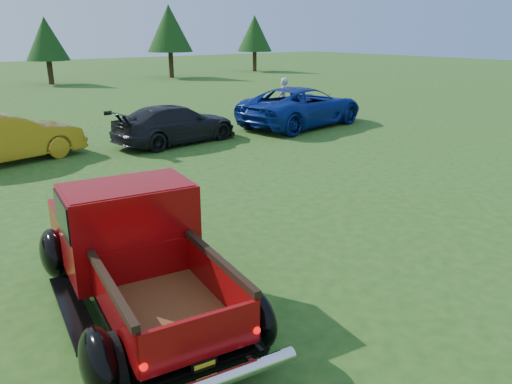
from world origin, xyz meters
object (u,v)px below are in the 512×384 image
Objects in this scene: tree_mid_right at (46,39)px; show_car_blue at (302,106)px; tree_far_east at (255,34)px; show_car_yellow at (4,138)px; tree_east at (169,28)px; spectator at (283,99)px; show_car_grey at (176,124)px; pickup_truck at (131,248)px.

tree_mid_right is 22.30m from show_car_blue.
tree_far_east is 33.49m from show_car_yellow.
tree_mid_right is 0.92× the size of tree_far_east.
show_car_yellow is at bearing -128.74° from tree_east.
spectator is at bearing -125.29° from tree_far_east.
show_car_blue reaches higher than show_car_yellow.
tree_mid_right is 1.03× the size of show_car_grey.
spectator is at bearing -14.85° from show_car_blue.
pickup_truck is at bearing -130.14° from tree_far_east.
tree_east is 9.06m from tree_far_east.
spectator reaches higher than show_car_yellow.
show_car_grey is (-2.50, -21.72, -2.36)m from tree_mid_right.
tree_mid_right is 0.94× the size of pickup_truck.
tree_far_east is 40.30m from pickup_truck.
tree_east is 34.36m from pickup_truck.
show_car_yellow is at bearing -139.78° from tree_far_east.
tree_mid_right reaches higher than show_car_grey.
show_car_yellow is 0.78× the size of show_car_blue.
pickup_truck is (-25.93, -30.76, -2.46)m from tree_far_east.
pickup_truck is 1.10× the size of show_car_grey.
spectator is (-15.01, -21.20, -2.38)m from tree_far_east.
show_car_grey is at bearing -132.70° from tree_far_east.
show_car_blue is (2.84, -22.01, -2.23)m from tree_mid_right.
show_car_grey is at bearing 66.03° from pickup_truck.
tree_far_east is at bearing 6.34° from tree_east.
tree_mid_right is at bearing -116.25° from spectator.
tree_far_east is (9.00, 1.00, -0.41)m from tree_east.
show_car_blue is at bearing 48.70° from spectator.
pickup_truck is at bearing -104.69° from tree_mid_right.
tree_far_east reaches higher than tree_mid_right.
tree_east is 21.26m from spectator.
show_car_blue reaches higher than show_car_grey.
tree_east is 22.56m from show_car_blue.
show_car_grey is (-11.50, -21.22, -3.04)m from tree_east.
tree_far_east is 1.13× the size of show_car_grey.
show_car_grey is (5.43, 8.54, -0.17)m from pickup_truck.
pickup_truck is 13.56m from show_car_blue.
pickup_truck reaches higher than show_car_grey.
tree_far_east reaches higher than pickup_truck.
show_car_grey is (-20.50, -22.22, -2.63)m from tree_far_east.
tree_far_east is at bearing -41.99° from show_car_blue.
show_car_blue is at bearing -123.97° from tree_far_east.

